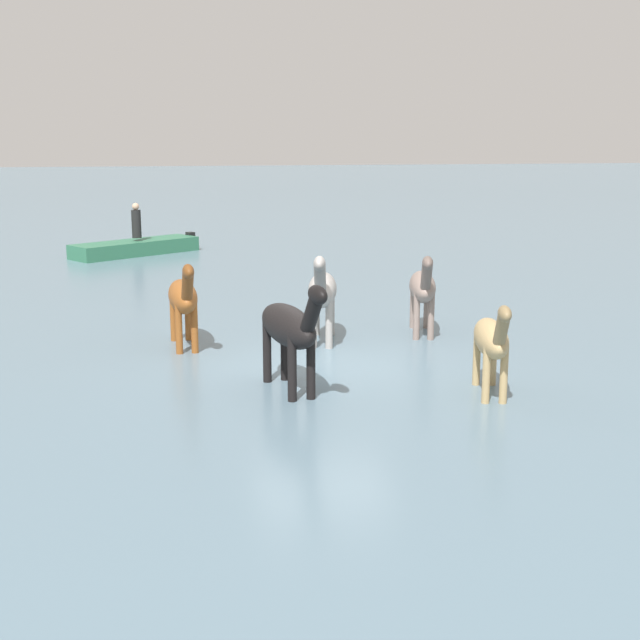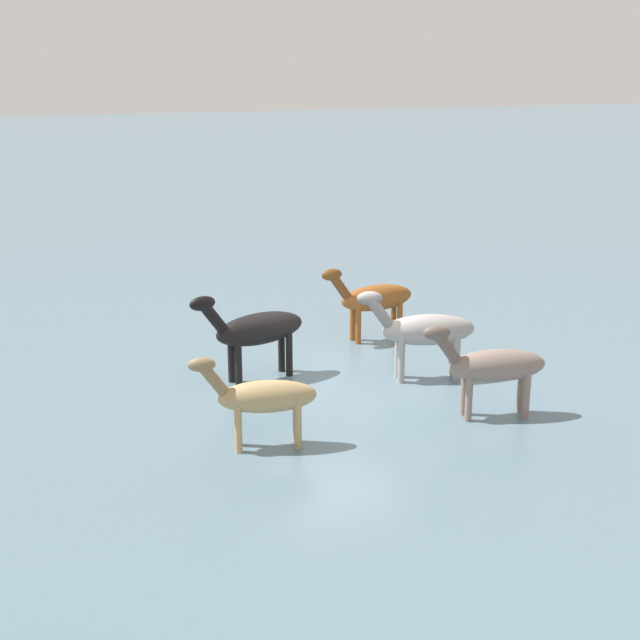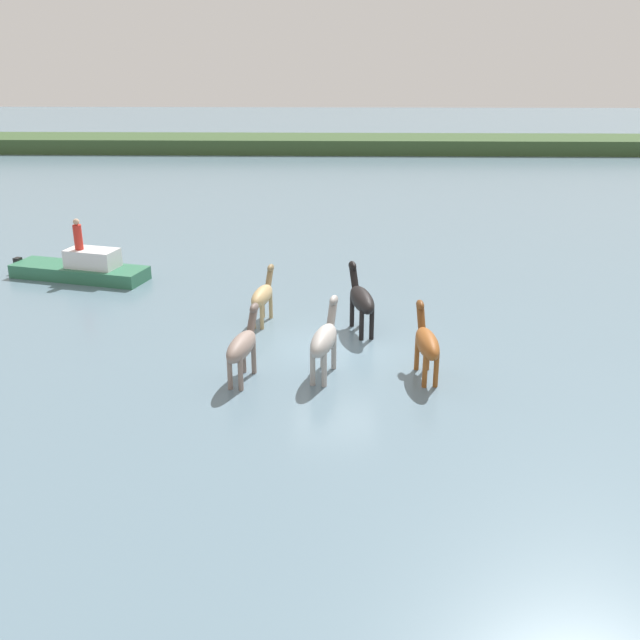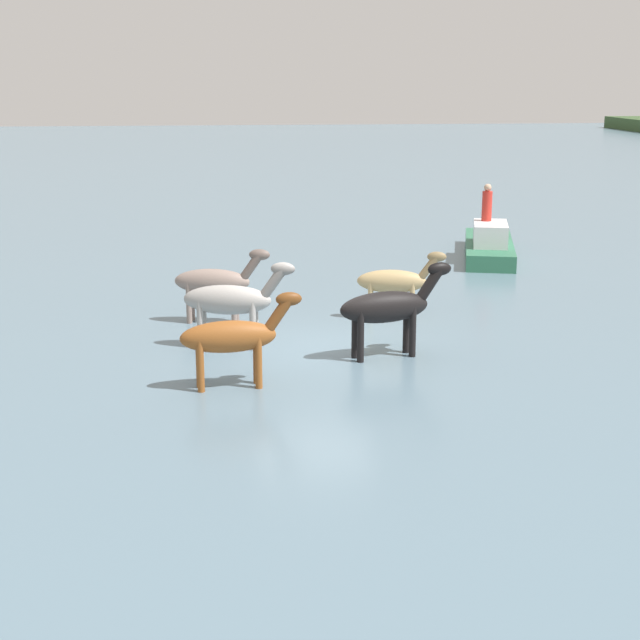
% 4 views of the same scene
% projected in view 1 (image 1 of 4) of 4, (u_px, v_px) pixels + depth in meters
% --- Properties ---
extents(ground_plane, '(181.46, 181.46, 0.00)m').
position_uv_depth(ground_plane, '(323.00, 366.00, 15.93)').
color(ground_plane, slate).
extents(horse_mid_herd, '(1.02, 2.54, 1.97)m').
position_uv_depth(horse_mid_herd, '(290.00, 327.00, 14.16)').
color(horse_mid_herd, black).
rests_on(horse_mid_herd, ground_plane).
extents(horse_pinto_flank, '(0.97, 2.49, 1.92)m').
position_uv_depth(horse_pinto_flank, '(322.00, 291.00, 17.49)').
color(horse_pinto_flank, '#9E9993').
rests_on(horse_pinto_flank, ground_plane).
extents(horse_gray_outer, '(0.70, 2.36, 1.82)m').
position_uv_depth(horse_gray_outer, '(183.00, 298.00, 17.08)').
color(horse_gray_outer, brown).
rests_on(horse_gray_outer, ground_plane).
extents(horse_dun_straggler, '(0.81, 2.18, 1.68)m').
position_uv_depth(horse_dun_straggler, '(492.00, 340.00, 14.00)').
color(horse_dun_straggler, tan).
rests_on(horse_dun_straggler, ground_plane).
extents(horse_lead, '(0.90, 2.35, 1.81)m').
position_uv_depth(horse_lead, '(423.00, 288.00, 18.18)').
color(horse_lead, gray).
rests_on(horse_lead, ground_plane).
extents(boat_skiff_near, '(4.41, 3.65, 0.74)m').
position_uv_depth(boat_skiff_near, '(136.00, 250.00, 30.10)').
color(boat_skiff_near, '#2D6B4C').
rests_on(boat_skiff_near, ground_plane).
extents(person_boatman_standing, '(0.32, 0.32, 1.19)m').
position_uv_depth(person_boatman_standing, '(136.00, 222.00, 29.85)').
color(person_boatman_standing, black).
rests_on(person_boatman_standing, boat_skiff_near).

